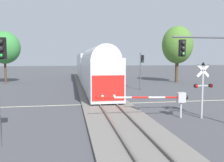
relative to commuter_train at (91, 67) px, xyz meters
name	(u,v)px	position (x,y,z in m)	size (l,w,h in m)	color
ground_plane	(105,104)	(0.00, -16.11, -2.79)	(220.00, 220.00, 0.00)	#47474C
road_centre_stripe	(105,104)	(0.00, -16.11, -2.79)	(44.00, 0.20, 0.01)	beige
railway_track	(105,103)	(0.00, -16.11, -2.70)	(4.40, 80.00, 0.32)	slate
commuter_train	(91,67)	(0.00, 0.00, 0.00)	(3.04, 38.69, 5.16)	silver
crossing_gate_near	(170,98)	(3.69, -22.13, -1.38)	(6.59, 0.40, 1.80)	#B7B7BC
crossing_signal_mast	(203,84)	(5.88, -22.57, -0.38)	(1.36, 0.44, 3.94)	#B2B2B7
traffic_signal_far_side	(142,65)	(6.20, -6.80, 0.50)	(0.53, 0.38, 4.90)	#4C4C51
traffic_signal_near_right	(218,57)	(5.71, -24.49, 1.50)	(4.57, 0.38, 5.69)	#4C4C51
traffic_signal_near_left	(0,70)	(-6.40, -25.98, 0.87)	(0.53, 0.38, 5.46)	#4C4C51
pine_left_background	(4,48)	(-13.77, 4.98, 3.11)	(5.09, 5.09, 8.59)	#4C3828
maple_right_background	(177,45)	(15.08, 1.72, 3.62)	(5.24, 5.24, 9.66)	#4C3828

